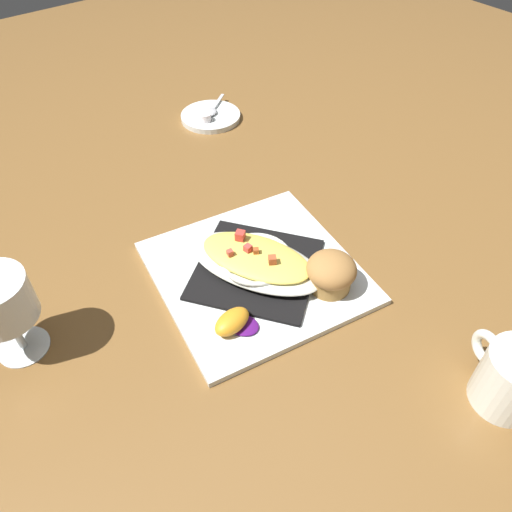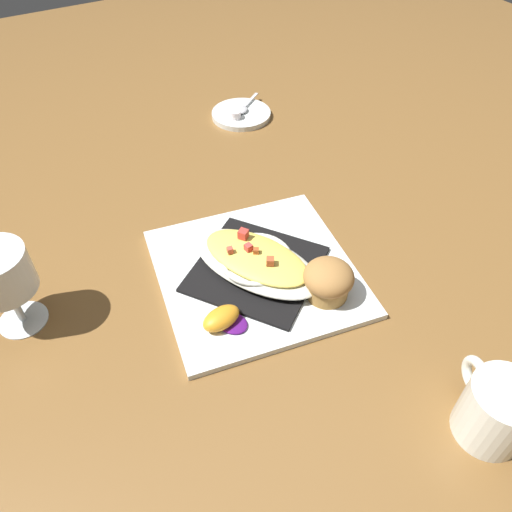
{
  "view_description": "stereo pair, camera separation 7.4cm",
  "coord_description": "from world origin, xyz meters",
  "px_view_note": "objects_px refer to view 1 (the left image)",
  "views": [
    {
      "loc": [
        0.41,
        -0.32,
        0.56
      ],
      "look_at": [
        0.0,
        0.0,
        0.04
      ],
      "focal_mm": 35.13,
      "sensor_mm": 36.0,
      "label": 1
    },
    {
      "loc": [
        0.45,
        -0.26,
        0.56
      ],
      "look_at": [
        0.0,
        0.0,
        0.04
      ],
      "focal_mm": 35.13,
      "sensor_mm": 36.0,
      "label": 2
    }
  ],
  "objects_px": {
    "square_plate": "(256,272)",
    "gratin_dish": "(256,260)",
    "muffin": "(331,272)",
    "coffee_mug": "(511,380)",
    "orange_garnish": "(234,322)",
    "creamer_saucer": "(211,117)",
    "creamer_cup_0": "(206,117)",
    "stemmed_glass": "(0,304)",
    "spoon": "(211,111)"
  },
  "relations": [
    {
      "from": "gratin_dish",
      "to": "orange_garnish",
      "type": "xyz_separation_m",
      "value": [
        0.07,
        -0.09,
        -0.01
      ]
    },
    {
      "from": "muffin",
      "to": "coffee_mug",
      "type": "distance_m",
      "value": 0.26
    },
    {
      "from": "creamer_cup_0",
      "to": "orange_garnish",
      "type": "bearing_deg",
      "value": -29.88
    },
    {
      "from": "orange_garnish",
      "to": "creamer_cup_0",
      "type": "relative_size",
      "value": 2.88
    },
    {
      "from": "muffin",
      "to": "coffee_mug",
      "type": "xyz_separation_m",
      "value": [
        0.26,
        0.05,
        -0.0
      ]
    },
    {
      "from": "gratin_dish",
      "to": "orange_garnish",
      "type": "bearing_deg",
      "value": -53.55
    },
    {
      "from": "square_plate",
      "to": "coffee_mug",
      "type": "xyz_separation_m",
      "value": [
        0.35,
        0.11,
        0.03
      ]
    },
    {
      "from": "creamer_saucer",
      "to": "creamer_cup_0",
      "type": "relative_size",
      "value": 5.36
    },
    {
      "from": "coffee_mug",
      "to": "stemmed_glass",
      "type": "relative_size",
      "value": 0.84
    },
    {
      "from": "creamer_saucer",
      "to": "coffee_mug",
      "type": "bearing_deg",
      "value": -7.11
    },
    {
      "from": "gratin_dish",
      "to": "muffin",
      "type": "xyz_separation_m",
      "value": [
        0.09,
        0.06,
        0.01
      ]
    },
    {
      "from": "spoon",
      "to": "creamer_cup_0",
      "type": "bearing_deg",
      "value": -54.13
    },
    {
      "from": "coffee_mug",
      "to": "muffin",
      "type": "bearing_deg",
      "value": -169.88
    },
    {
      "from": "muffin",
      "to": "stemmed_glass",
      "type": "height_order",
      "value": "stemmed_glass"
    },
    {
      "from": "gratin_dish",
      "to": "creamer_cup_0",
      "type": "xyz_separation_m",
      "value": [
        -0.41,
        0.18,
        -0.01
      ]
    },
    {
      "from": "muffin",
      "to": "stemmed_glass",
      "type": "xyz_separation_m",
      "value": [
        -0.18,
        -0.39,
        0.05
      ]
    },
    {
      "from": "square_plate",
      "to": "spoon",
      "type": "bearing_deg",
      "value": 153.78
    },
    {
      "from": "spoon",
      "to": "creamer_saucer",
      "type": "bearing_deg",
      "value": -54.13
    },
    {
      "from": "creamer_saucer",
      "to": "creamer_cup_0",
      "type": "bearing_deg",
      "value": -54.13
    },
    {
      "from": "gratin_dish",
      "to": "muffin",
      "type": "distance_m",
      "value": 0.11
    },
    {
      "from": "muffin",
      "to": "creamer_cup_0",
      "type": "xyz_separation_m",
      "value": [
        -0.5,
        0.12,
        -0.02
      ]
    },
    {
      "from": "muffin",
      "to": "spoon",
      "type": "bearing_deg",
      "value": 164.26
    },
    {
      "from": "square_plate",
      "to": "muffin",
      "type": "height_order",
      "value": "muffin"
    },
    {
      "from": "orange_garnish",
      "to": "stemmed_glass",
      "type": "distance_m",
      "value": 0.29
    },
    {
      "from": "creamer_saucer",
      "to": "orange_garnish",
      "type": "bearing_deg",
      "value": -31.06
    },
    {
      "from": "square_plate",
      "to": "gratin_dish",
      "type": "bearing_deg",
      "value": -159.24
    },
    {
      "from": "gratin_dish",
      "to": "creamer_cup_0",
      "type": "height_order",
      "value": "gratin_dish"
    },
    {
      "from": "orange_garnish",
      "to": "spoon",
      "type": "relative_size",
      "value": 0.75
    },
    {
      "from": "gratin_dish",
      "to": "muffin",
      "type": "bearing_deg",
      "value": 35.29
    },
    {
      "from": "spoon",
      "to": "gratin_dish",
      "type": "bearing_deg",
      "value": -26.23
    },
    {
      "from": "gratin_dish",
      "to": "orange_garnish",
      "type": "height_order",
      "value": "gratin_dish"
    },
    {
      "from": "muffin",
      "to": "stemmed_glass",
      "type": "relative_size",
      "value": 0.56
    },
    {
      "from": "orange_garnish",
      "to": "creamer_saucer",
      "type": "height_order",
      "value": "orange_garnish"
    },
    {
      "from": "gratin_dish",
      "to": "orange_garnish",
      "type": "relative_size",
      "value": 3.4
    },
    {
      "from": "orange_garnish",
      "to": "creamer_saucer",
      "type": "distance_m",
      "value": 0.58
    },
    {
      "from": "gratin_dish",
      "to": "creamer_cup_0",
      "type": "relative_size",
      "value": 9.8
    },
    {
      "from": "muffin",
      "to": "creamer_saucer",
      "type": "distance_m",
      "value": 0.54
    },
    {
      "from": "orange_garnish",
      "to": "spoon",
      "type": "bearing_deg",
      "value": 148.72
    },
    {
      "from": "square_plate",
      "to": "coffee_mug",
      "type": "relative_size",
      "value": 2.63
    },
    {
      "from": "orange_garnish",
      "to": "spoon",
      "type": "xyz_separation_m",
      "value": [
        -0.5,
        0.3,
        -0.0
      ]
    },
    {
      "from": "square_plate",
      "to": "coffee_mug",
      "type": "height_order",
      "value": "coffee_mug"
    },
    {
      "from": "square_plate",
      "to": "creamer_saucer",
      "type": "bearing_deg",
      "value": 154.09
    },
    {
      "from": "muffin",
      "to": "stemmed_glass",
      "type": "bearing_deg",
      "value": -114.41
    },
    {
      "from": "orange_garnish",
      "to": "square_plate",
      "type": "bearing_deg",
      "value": 126.41
    },
    {
      "from": "creamer_saucer",
      "to": "spoon",
      "type": "bearing_deg",
      "value": 125.87
    },
    {
      "from": "square_plate",
      "to": "muffin",
      "type": "bearing_deg",
      "value": 35.3
    },
    {
      "from": "gratin_dish",
      "to": "square_plate",
      "type": "bearing_deg",
      "value": 20.76
    },
    {
      "from": "square_plate",
      "to": "stemmed_glass",
      "type": "relative_size",
      "value": 2.22
    },
    {
      "from": "coffee_mug",
      "to": "orange_garnish",
      "type": "bearing_deg",
      "value": -144.68
    },
    {
      "from": "muffin",
      "to": "coffee_mug",
      "type": "height_order",
      "value": "coffee_mug"
    }
  ]
}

